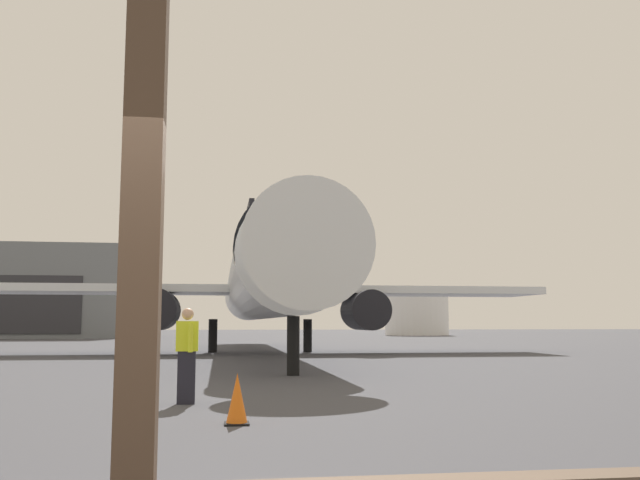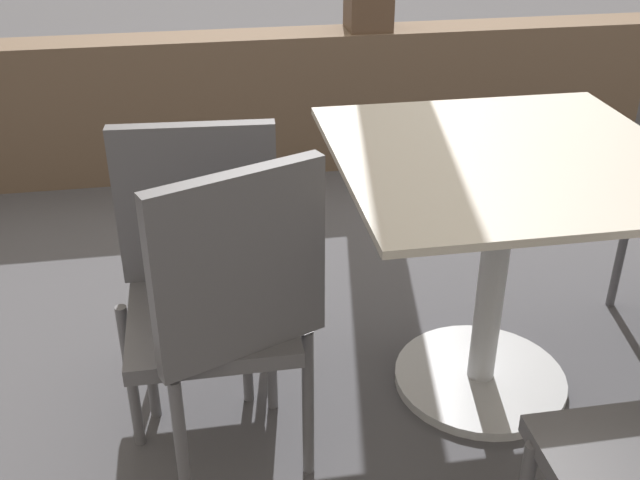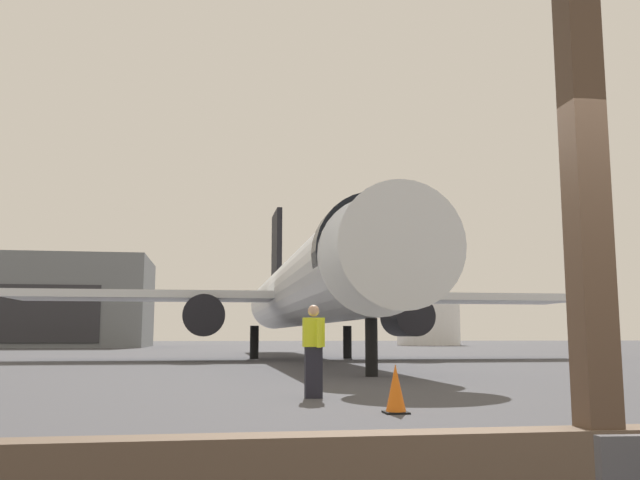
# 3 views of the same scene
# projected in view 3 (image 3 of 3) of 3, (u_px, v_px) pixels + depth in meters

# --- Properties ---
(ground_plane) EXTENTS (220.00, 220.00, 0.00)m
(ground_plane) POSITION_uv_depth(u_px,v_px,m) (245.00, 354.00, 42.83)
(ground_plane) COLOR #424247
(window_frame) EXTENTS (8.59, 0.24, 3.76)m
(window_frame) POSITION_uv_depth(u_px,v_px,m) (592.00, 309.00, 3.87)
(window_frame) COLOR brown
(window_frame) RESTS_ON ground
(airplane) EXTENTS (27.85, 35.67, 10.08)m
(airplane) POSITION_uv_depth(u_px,v_px,m) (306.00, 291.00, 33.98)
(airplane) COLOR silver
(airplane) RESTS_ON ground
(ground_crew_worker) EXTENTS (0.40, 0.55, 1.74)m
(ground_crew_worker) POSITION_uv_depth(u_px,v_px,m) (314.00, 349.00, 13.04)
(ground_crew_worker) COLOR black
(ground_crew_worker) RESTS_ON ground
(traffic_cone) EXTENTS (0.36, 0.36, 0.74)m
(traffic_cone) POSITION_uv_depth(u_px,v_px,m) (396.00, 390.00, 10.43)
(traffic_cone) COLOR orange
(traffic_cone) RESTS_ON ground
(distant_hangar) EXTENTS (25.65, 13.77, 9.06)m
(distant_hangar) POSITION_uv_depth(u_px,v_px,m) (20.00, 302.00, 70.26)
(distant_hangar) COLOR slate
(distant_hangar) RESTS_ON ground
(fuel_storage_tank) EXTENTS (7.62, 7.62, 5.54)m
(fuel_storage_tank) POSITION_uv_depth(u_px,v_px,m) (428.00, 322.00, 83.81)
(fuel_storage_tank) COLOR white
(fuel_storage_tank) RESTS_ON ground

